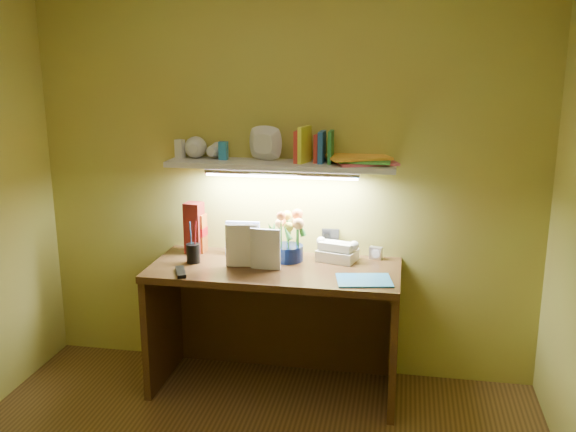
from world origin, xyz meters
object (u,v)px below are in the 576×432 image
object	(u,v)px
desk	(275,329)
flower_bouquet	(288,234)
desk_clock	(376,253)
telephone	(337,250)
whisky_bottle	(199,228)

from	to	relation	value
desk	flower_bouquet	xyz separation A→B (m)	(0.05, 0.13, 0.53)
desk_clock	telephone	bearing A→B (deg)	-148.87
telephone	desk_clock	bearing A→B (deg)	31.38
desk_clock	flower_bouquet	bearing A→B (deg)	-152.41
desk	whisky_bottle	bearing A→B (deg)	158.85
telephone	desk	bearing A→B (deg)	-136.90
whisky_bottle	flower_bouquet	bearing A→B (deg)	-6.74
telephone	desk_clock	size ratio (longest dim) A/B	2.95
desk_clock	desk	bearing A→B (deg)	-141.55
desk	flower_bouquet	size ratio (longest dim) A/B	4.47
desk	desk_clock	xyz separation A→B (m)	(0.55, 0.25, 0.41)
desk_clock	whisky_bottle	bearing A→B (deg)	-162.79
flower_bouquet	telephone	bearing A→B (deg)	10.36
telephone	whisky_bottle	size ratio (longest dim) A/B	0.72
desk_clock	whisky_bottle	xyz separation A→B (m)	(-1.05, -0.05, 0.11)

